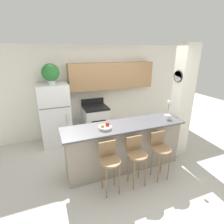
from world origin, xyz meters
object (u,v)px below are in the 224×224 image
bar_stool_right (160,149)px  trash_bin (81,136)px  bar_stool_left (110,161)px  orchid_vase (168,114)px  stove_range (96,121)px  potted_plant_on_fridge (51,73)px  fruit_bowl (105,127)px  refrigerator (55,115)px  bar_stool_mid (136,155)px

bar_stool_right → trash_bin: bar_stool_right is taller
bar_stool_left → trash_bin: 1.95m
orchid_vase → stove_range: bearing=124.0°
stove_range → bar_stool_right: stove_range is taller
orchid_vase → trash_bin: (-1.63, 1.43, -0.92)m
bar_stool_left → orchid_vase: 1.66m
bar_stool_left → potted_plant_on_fridge: size_ratio=1.90×
fruit_bowl → bar_stool_right: bearing=-27.9°
orchid_vase → fruit_bowl: (-1.41, 0.03, -0.09)m
bar_stool_left → trash_bin: bearing=93.6°
potted_plant_on_fridge → fruit_bowl: size_ratio=1.98×
fruit_bowl → potted_plant_on_fridge: bearing=116.4°
refrigerator → bar_stool_right: 2.75m
refrigerator → stove_range: (1.09, 0.03, -0.35)m
fruit_bowl → trash_bin: (-0.21, 1.41, -0.83)m
bar_stool_right → potted_plant_on_fridge: (-1.74, 2.12, 1.27)m
stove_range → trash_bin: size_ratio=2.82×
orchid_vase → bar_stool_mid: bearing=-154.7°
refrigerator → stove_range: size_ratio=1.51×
potted_plant_on_fridge → orchid_vase: bearing=-36.7°
refrigerator → orchid_vase: (2.22, -1.65, 0.30)m
refrigerator → bar_stool_left: refrigerator is taller
refrigerator → orchid_vase: refrigerator is taller
stove_range → orchid_vase: (1.13, -1.68, 0.65)m
bar_stool_right → bar_stool_left: bearing=180.0°
refrigerator → fruit_bowl: 1.83m
bar_stool_right → orchid_vase: 0.83m
bar_stool_mid → bar_stool_right: bearing=0.0°
bar_stool_mid → bar_stool_right: (0.52, 0.00, 0.00)m
stove_range → bar_stool_right: 2.25m
stove_range → fruit_bowl: bearing=-99.6°
refrigerator → bar_stool_mid: refrigerator is taller
refrigerator → bar_stool_mid: size_ratio=1.74×
fruit_bowl → stove_range: bearing=80.4°
bar_stool_left → bar_stool_mid: same height
bar_stool_mid → potted_plant_on_fridge: (-1.23, 2.12, 1.27)m
trash_bin → bar_stool_mid: bearing=-71.6°
refrigerator → trash_bin: (0.59, -0.22, -0.62)m
stove_range → bar_stool_left: (-0.37, -2.15, 0.15)m
refrigerator → stove_range: bearing=1.4°
stove_range → potted_plant_on_fridge: size_ratio=2.19×
stove_range → trash_bin: stove_range is taller
potted_plant_on_fridge → bar_stool_left: bearing=-71.4°
refrigerator → trash_bin: refrigerator is taller
refrigerator → potted_plant_on_fridge: size_ratio=3.31×
bar_stool_right → refrigerator: bearing=129.4°
bar_stool_mid → orchid_vase: bearing=25.3°
stove_range → fruit_bowl: size_ratio=4.33×
bar_stool_left → fruit_bowl: fruit_bowl is taller
orchid_vase → potted_plant_on_fridge: bearing=143.3°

